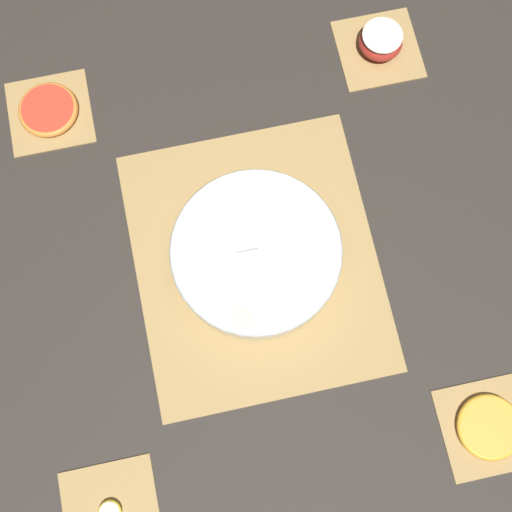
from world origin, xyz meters
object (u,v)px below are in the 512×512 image
Objects in this scene: apple_half at (381,41)px; banana_coin_single at (110,512)px; grapefruit_slice at (48,110)px; fruit_salad_bowl at (255,254)px; orange_slice_whole at (489,427)px.

apple_half reaches higher than banana_coin_single.
grapefruit_slice is at bearing 90.00° from apple_half.
banana_coin_single is 0.34× the size of grapefruit_slice.
grapefruit_slice is (0.31, 0.27, -0.03)m from fruit_salad_bowl.
fruit_salad_bowl is 3.55× the size of apple_half.
grapefruit_slice reaches higher than banana_coin_single.
orange_slice_whole is (-0.61, -0.00, -0.02)m from apple_half.
orange_slice_whole is 0.97× the size of grapefruit_slice.
fruit_salad_bowl is at bearing -138.75° from grapefruit_slice.
fruit_salad_bowl is 0.41m from orange_slice_whole.
fruit_salad_bowl is 0.41m from apple_half.
orange_slice_whole is 2.84× the size of banana_coin_single.
grapefruit_slice is (0.61, 0.54, 0.00)m from orange_slice_whole.
grapefruit_slice is (0.00, 0.54, -0.01)m from apple_half.
apple_half is 0.54m from grapefruit_slice.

